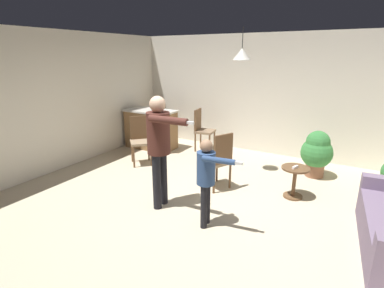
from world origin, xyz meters
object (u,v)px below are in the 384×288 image
side_table_by_couch (295,179)px  dining_chair_centre_back (140,138)px  person_adult (159,140)px  person_child (207,174)px  dining_chair_by_counter (202,128)px  potted_plant_by_wall (317,152)px  spare_remote_on_table (295,167)px  dining_chair_near_wall (219,159)px  kitchen_counter (151,129)px

side_table_by_couch → dining_chair_centre_back: (-3.19, 0.01, 0.22)m
side_table_by_couch → person_adult: (-1.69, -1.32, 0.72)m
person_child → dining_chair_by_counter: bearing=-159.1°
dining_chair_by_counter → potted_plant_by_wall: (2.63, -0.34, -0.05)m
spare_remote_on_table → dining_chair_centre_back: bearing=179.1°
dining_chair_by_counter → person_child: bearing=21.7°
side_table_by_couch → dining_chair_by_counter: (-2.48, 1.44, 0.22)m
person_adult → dining_chair_near_wall: 1.22m
kitchen_counter → side_table_by_couch: size_ratio=2.42×
person_adult → dining_chair_by_counter: bearing=-167.5°
person_adult → dining_chair_near_wall: person_adult is taller
dining_chair_centre_back → spare_remote_on_table: bearing=132.2°
person_child → dining_chair_by_counter: person_child is taller
kitchen_counter → spare_remote_on_table: 3.81m
kitchen_counter → person_adult: size_ratio=0.74×
dining_chair_centre_back → spare_remote_on_table: (3.19, -0.05, -0.01)m
person_adult → spare_remote_on_table: size_ratio=13.04×
person_adult → dining_chair_centre_back: (-1.50, 1.33, -0.51)m
potted_plant_by_wall → spare_remote_on_table: (-0.16, -1.15, 0.05)m
person_child → side_table_by_couch: bearing=141.5°
person_child → potted_plant_by_wall: person_child is taller
person_child → dining_chair_centre_back: bearing=-130.6°
kitchen_counter → person_child: bearing=-40.8°
side_table_by_couch → person_child: 1.74m
person_adult → dining_chair_centre_back: person_adult is taller
dining_chair_near_wall → dining_chair_centre_back: 2.01m
side_table_by_couch → dining_chair_centre_back: dining_chair_centre_back is taller
kitchen_counter → dining_chair_centre_back: dining_chair_centre_back is taller
dining_chair_centre_back → potted_plant_by_wall: size_ratio=1.12×
dining_chair_by_counter → dining_chair_near_wall: same height
kitchen_counter → potted_plant_by_wall: bearing=1.9°
person_child → spare_remote_on_table: person_child is taller
dining_chair_centre_back → spare_remote_on_table: size_ratio=7.69×
person_adult → dining_chair_centre_back: bearing=-135.0°
person_child → kitchen_counter: bearing=-139.4°
kitchen_counter → dining_chair_by_counter: size_ratio=1.26×
side_table_by_couch → dining_chair_near_wall: dining_chair_near_wall is taller
side_table_by_couch → potted_plant_by_wall: size_ratio=0.58×
dining_chair_centre_back → potted_plant_by_wall: bearing=151.4°
kitchen_counter → spare_remote_on_table: (3.67, -1.03, 0.06)m
kitchen_counter → spare_remote_on_table: bearing=-15.6°
kitchen_counter → dining_chair_by_counter: bearing=21.2°
dining_chair_near_wall → dining_chair_centre_back: size_ratio=1.00×
person_child → potted_plant_by_wall: size_ratio=1.37×
kitchen_counter → side_table_by_couch: (3.67, -0.98, -0.15)m
person_adult → side_table_by_couch: bearing=124.6°
dining_chair_by_counter → dining_chair_centre_back: bearing=-34.0°
dining_chair_by_counter → dining_chair_centre_back: 1.60m
side_table_by_couch → spare_remote_on_table: 0.22m
potted_plant_by_wall → spare_remote_on_table: bearing=-97.7°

